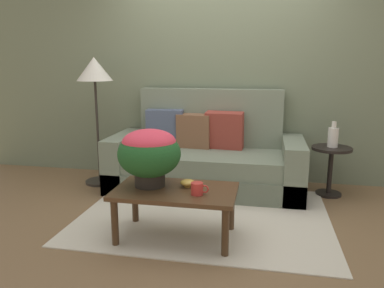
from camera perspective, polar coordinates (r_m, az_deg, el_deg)
The scene contains 11 objects.
ground_plane at distance 3.67m, azimuth 2.10°, elevation -10.44°, with size 14.00×14.00×0.00m, color brown.
wall_back at distance 4.62m, azimuth 4.79°, elevation 13.02°, with size 6.40×0.12×2.96m, color slate.
area_rug at distance 3.61m, azimuth 1.94°, elevation -10.75°, with size 2.30×1.76×0.01m, color beige.
couch at distance 4.30m, azimuth 2.07°, elevation -2.30°, with size 2.15×0.91×1.12m.
coffee_table at distance 3.06m, azimuth -2.54°, elevation -7.94°, with size 0.98×0.58×0.42m.
side_table at distance 4.30m, azimuth 20.40°, elevation -2.60°, with size 0.42×0.42×0.54m.
floor_lamp at distance 4.47m, azimuth -14.59°, elevation 9.52°, with size 0.41×0.41×1.48m.
potted_plant at distance 3.06m, azimuth -6.54°, elevation -1.25°, with size 0.52×0.52×0.47m.
coffee_mug at distance 2.90m, azimuth 0.84°, elevation -6.82°, with size 0.14×0.10×0.09m.
snack_bowl at distance 3.08m, azimuth -0.69°, elevation -5.93°, with size 0.12×0.12×0.06m.
table_vase at distance 4.25m, azimuth 20.71°, elevation 1.05°, with size 0.11×0.11×0.28m.
Camera 1 is at (0.53, -3.35, 1.41)m, focal length 34.98 mm.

